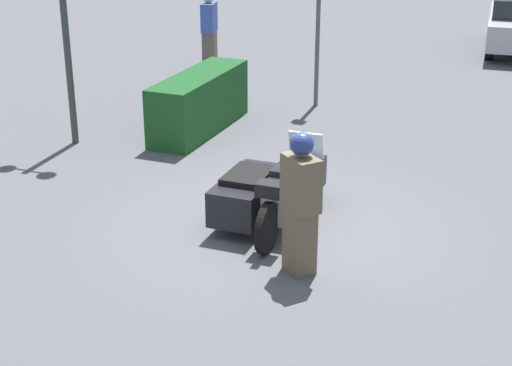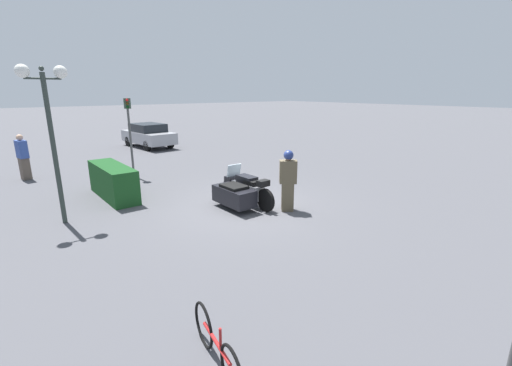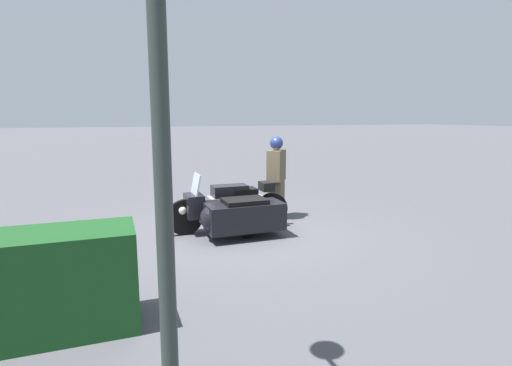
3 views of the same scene
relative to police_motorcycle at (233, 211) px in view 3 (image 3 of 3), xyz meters
The scene contains 3 objects.
ground_plane 0.52m from the police_motorcycle, 148.76° to the right, with size 160.00×160.00×0.00m, color #4C4C51.
police_motorcycle is the anchor object (origin of this frame).
officer_rider 1.62m from the police_motorcycle, 144.44° to the right, with size 0.55×0.57×1.82m.
Camera 3 is at (2.30, 7.22, 2.26)m, focal length 28.00 mm.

